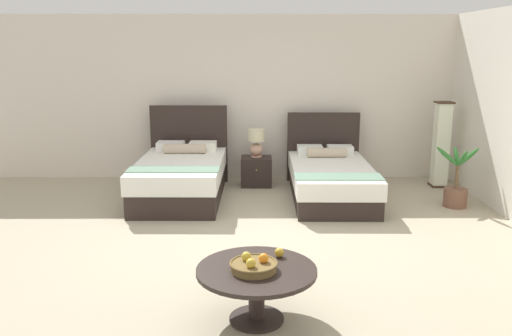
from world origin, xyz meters
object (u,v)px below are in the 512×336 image
object	(u,v)px
floor_lamp_corner	(441,145)
potted_palm	(456,191)
bed_near_corner	(330,178)
nightstand	(256,171)
loose_apple	(279,253)
table_lamp	(256,141)
fruit_bowl	(254,265)
coffee_table	(257,280)
bed_near_window	(181,176)

from	to	relation	value
floor_lamp_corner	potted_palm	bearing A→B (deg)	-97.49
bed_near_corner	nightstand	size ratio (longest dim) A/B	4.56
nightstand	loose_apple	xyz separation A→B (m)	(0.17, -4.12, 0.26)
loose_apple	table_lamp	bearing A→B (deg)	92.33
fruit_bowl	nightstand	bearing A→B (deg)	89.36
coffee_table	floor_lamp_corner	size ratio (longest dim) A/B	0.72
nightstand	table_lamp	xyz separation A→B (m)	(0.00, 0.02, 0.49)
bed_near_corner	table_lamp	size ratio (longest dim) A/B	4.96
coffee_table	potted_palm	distance (m)	4.24
table_lamp	floor_lamp_corner	size ratio (longest dim) A/B	0.33
table_lamp	potted_palm	bearing A→B (deg)	-23.26
coffee_table	loose_apple	size ratio (longest dim) A/B	12.11
bed_near_window	bed_near_corner	bearing A→B (deg)	0.13
nightstand	table_lamp	bearing A→B (deg)	90.00
table_lamp	potted_palm	world-z (taller)	table_lamp
bed_near_window	loose_apple	world-z (taller)	bed_near_window
bed_near_corner	loose_apple	size ratio (longest dim) A/B	27.64
fruit_bowl	potted_palm	xyz separation A→B (m)	(2.84, 3.21, -0.27)
bed_near_window	potted_palm	xyz separation A→B (m)	(3.90, -0.48, -0.10)
fruit_bowl	coffee_table	bearing A→B (deg)	60.37
loose_apple	coffee_table	bearing A→B (deg)	-129.54
fruit_bowl	loose_apple	size ratio (longest dim) A/B	4.80
bed_near_window	fruit_bowl	distance (m)	3.85
bed_near_corner	table_lamp	xyz separation A→B (m)	(-1.09, 0.71, 0.43)
table_lamp	floor_lamp_corner	bearing A→B (deg)	-1.55
bed_near_corner	fruit_bowl	distance (m)	3.88
bed_near_window	coffee_table	distance (m)	3.81
table_lamp	potted_palm	xyz separation A→B (m)	(2.79, -1.20, -0.49)
bed_near_window	potted_palm	bearing A→B (deg)	-7.02
nightstand	fruit_bowl	bearing A→B (deg)	-90.64
loose_apple	potted_palm	bearing A→B (deg)	48.27
nightstand	coffee_table	distance (m)	4.35
coffee_table	potted_palm	xyz separation A→B (m)	(2.81, 3.17, -0.13)
bed_near_window	loose_apple	distance (m)	3.66
bed_near_window	potted_palm	world-z (taller)	bed_near_window
bed_near_corner	coffee_table	distance (m)	3.83
floor_lamp_corner	potted_palm	xyz separation A→B (m)	(-0.15, -1.12, -0.45)
nightstand	table_lamp	size ratio (longest dim) A/B	1.09
nightstand	table_lamp	distance (m)	0.49
table_lamp	potted_palm	distance (m)	3.08
fruit_bowl	loose_apple	bearing A→B (deg)	51.79
bed_near_window	nightstand	bearing A→B (deg)	32.03
bed_near_window	fruit_bowl	size ratio (longest dim) A/B	5.49
coffee_table	loose_apple	world-z (taller)	loose_apple
fruit_bowl	loose_apple	xyz separation A→B (m)	(0.22, 0.28, -0.01)
coffee_table	table_lamp	bearing A→B (deg)	89.66
bed_near_window	floor_lamp_corner	world-z (taller)	floor_lamp_corner
table_lamp	bed_near_window	bearing A→B (deg)	-147.23
table_lamp	coffee_table	size ratio (longest dim) A/B	0.46
coffee_table	loose_apple	distance (m)	0.34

